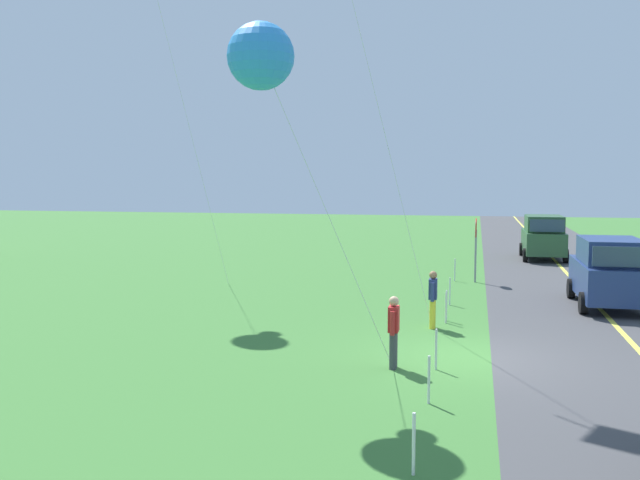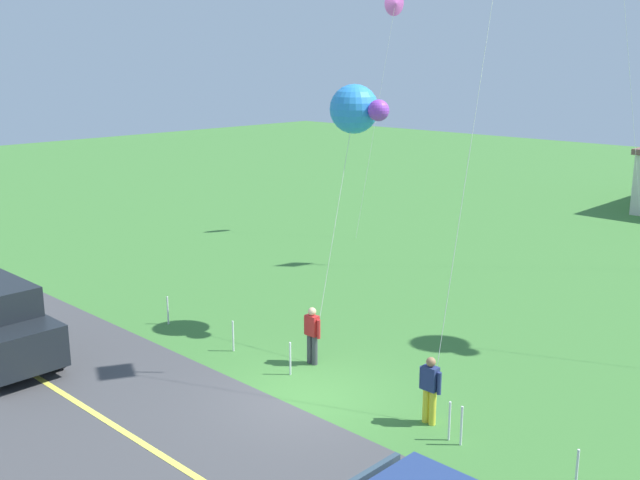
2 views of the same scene
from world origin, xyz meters
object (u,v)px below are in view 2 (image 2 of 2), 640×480
Objects in this scene: kite_red_low at (356,109)px; kite_pink_drift at (395,4)px; person_adult_near at (312,334)px; person_adult_companion at (430,388)px.

kite_pink_drift is (-7.44, 11.07, 3.77)m from kite_red_low.
kite_red_low is (-0.88, 2.69, 5.80)m from person_adult_near.
kite_red_low is (-5.17, 3.28, 5.80)m from person_adult_companion.
person_adult_near is at bearing -174.73° from person_adult_companion.
person_adult_near is 1.00× the size of person_adult_companion.
person_adult_near is at bearing -71.81° from kite_red_low.
kite_red_low is at bearing -56.11° from kite_pink_drift.
kite_red_low is at bearing 160.70° from person_adult_companion.
person_adult_companion is at bearing -32.35° from kite_red_low.
person_adult_near is 0.14× the size of kite_pink_drift.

